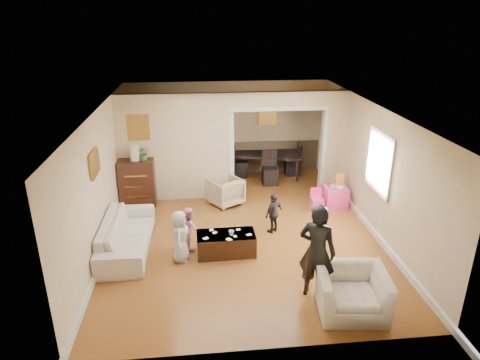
{
  "coord_description": "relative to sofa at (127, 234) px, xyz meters",
  "views": [
    {
      "loc": [
        -0.85,
        -8.03,
        4.32
      ],
      "look_at": [
        0.0,
        0.2,
        1.05
      ],
      "focal_mm": 31.84,
      "sensor_mm": 36.0,
      "label": 1
    }
  ],
  "objects": [
    {
      "name": "adult_person",
      "position": [
        3.24,
        -1.81,
        0.49
      ],
      "size": [
        0.71,
        0.65,
        1.63
      ],
      "primitive_type": "imported",
      "rotation": [
        0.0,
        0.0,
        2.58
      ],
      "color": "black",
      "rests_on": "ground"
    },
    {
      "name": "sofa",
      "position": [
        0.0,
        0.0,
        0.0
      ],
      "size": [
        0.88,
        2.22,
        0.65
      ],
      "primitive_type": "imported",
      "rotation": [
        0.0,
        0.0,
        1.56
      ],
      "color": "silver",
      "rests_on": "ground"
    },
    {
      "name": "armchair_back",
      "position": [
        2.05,
        1.91,
        0.0
      ],
      "size": [
        0.97,
        0.98,
        0.65
      ],
      "primitive_type": "imported",
      "rotation": [
        0.0,
        0.0,
        3.69
      ],
      "color": "#C1B586",
      "rests_on": "ground"
    },
    {
      "name": "framed_art_partition",
      "position": [
        0.09,
        2.28,
        1.53
      ],
      "size": [
        0.45,
        0.03,
        0.55
      ],
      "primitive_type": "cube",
      "color": "brown",
      "rests_on": "partition_left"
    },
    {
      "name": "cyan_cup",
      "position": [
        4.52,
        1.43,
        0.22
      ],
      "size": [
        0.08,
        0.08,
        0.08
      ],
      "primitive_type": "cylinder",
      "color": "#29CDC8",
      "rests_on": "play_table"
    },
    {
      "name": "framed_art_alcove",
      "position": [
        3.39,
        4.02,
        1.38
      ],
      "size": [
        0.45,
        0.03,
        0.55
      ],
      "primitive_type": "cube",
      "color": "brown"
    },
    {
      "name": "child_kneel_a",
      "position": [
        1.05,
        -0.51,
        0.18
      ],
      "size": [
        0.39,
        0.53,
        1.0
      ],
      "primitive_type": "imported",
      "rotation": [
        0.0,
        0.0,
        1.42
      ],
      "color": "silver",
      "rests_on": "ground"
    },
    {
      "name": "play_table",
      "position": [
        4.62,
        1.48,
        -0.07
      ],
      "size": [
        0.54,
        0.54,
        0.5
      ],
      "primitive_type": "cube",
      "rotation": [
        0.0,
        0.0,
        0.03
      ],
      "color": "#F03F98",
      "rests_on": "ground"
    },
    {
      "name": "child_kneel_b",
      "position": [
        1.2,
        -0.06,
        0.1
      ],
      "size": [
        0.45,
        0.5,
        0.85
      ],
      "primitive_type": "imported",
      "rotation": [
        0.0,
        0.0,
        1.94
      ],
      "color": "pink",
      "rests_on": "ground"
    },
    {
      "name": "partition_right",
      "position": [
        4.76,
        2.38,
        0.98
      ],
      "size": [
        0.55,
        0.18,
        2.6
      ],
      "primitive_type": "cube",
      "color": "beige",
      "rests_on": "ground"
    },
    {
      "name": "window_pane",
      "position": [
        5.02,
        0.18,
        1.23
      ],
      "size": [
        0.03,
        0.95,
        1.1
      ],
      "primitive_type": "cube",
      "color": "white",
      "rests_on": "ground"
    },
    {
      "name": "framed_art_sofa_wall",
      "position": [
        -0.42,
        -0.02,
        1.48
      ],
      "size": [
        0.03,
        0.55,
        0.4
      ],
      "primitive_type": "cube",
      "color": "brown"
    },
    {
      "name": "coffee_cup",
      "position": [
        2.0,
        -0.41,
        0.14
      ],
      "size": [
        0.1,
        0.1,
        0.09
      ],
      "primitive_type": "imported",
      "rotation": [
        0.0,
        0.0,
        0.02
      ],
      "color": "silver",
      "rests_on": "coffee_table"
    },
    {
      "name": "cereal_box",
      "position": [
        4.74,
        1.58,
        0.33
      ],
      "size": [
        0.2,
        0.08,
        0.3
      ],
      "primitive_type": "cube",
      "rotation": [
        0.0,
        0.0,
        0.03
      ],
      "color": "yellow",
      "rests_on": "play_table"
    },
    {
      "name": "dresser",
      "position": [
        -0.02,
        2.09,
        0.24
      ],
      "size": [
        0.82,
        0.46,
        1.12
      ],
      "primitive_type": "cube",
      "color": "#351810",
      "rests_on": "ground"
    },
    {
      "name": "child_toddler",
      "position": [
        2.95,
        0.39,
        0.11
      ],
      "size": [
        0.52,
        0.5,
        0.87
      ],
      "primitive_type": "imported",
      "rotation": [
        0.0,
        0.0,
        -2.42
      ],
      "color": "black",
      "rests_on": "ground"
    },
    {
      "name": "toy_block",
      "position": [
        4.5,
        1.6,
        0.2
      ],
      "size": [
        0.1,
        0.09,
        0.05
      ],
      "primitive_type": "cube",
      "rotation": [
        0.0,
        0.0,
        0.38
      ],
      "color": "red",
      "rests_on": "play_table"
    },
    {
      "name": "dining_table",
      "position": [
        3.34,
        3.72,
        0.01
      ],
      "size": [
        2.07,
        1.41,
        0.67
      ],
      "primitive_type": "imported",
      "rotation": [
        0.0,
        0.0,
        -0.19
      ],
      "color": "black",
      "rests_on": "ground"
    },
    {
      "name": "partition_header",
      "position": [
        3.39,
        2.38,
        2.1
      ],
      "size": [
        2.22,
        0.18,
        0.35
      ],
      "primitive_type": "cube",
      "color": "beige",
      "rests_on": "partition_right"
    },
    {
      "name": "play_bowl",
      "position": [
        4.67,
        1.36,
        0.2
      ],
      "size": [
        0.21,
        0.21,
        0.05
      ],
      "primitive_type": "imported",
      "rotation": [
        0.0,
        0.0,
        0.03
      ],
      "color": "white",
      "rests_on": "play_table"
    },
    {
      "name": "partition_left",
      "position": [
        0.91,
        2.38,
        0.98
      ],
      "size": [
        2.75,
        0.18,
        2.6
      ],
      "primitive_type": "cube",
      "color": "beige",
      "rests_on": "ground"
    },
    {
      "name": "armchair_front",
      "position": [
        3.69,
        -2.25,
        0.02
      ],
      "size": [
        1.15,
        1.04,
        0.68
      ],
      "primitive_type": "imported",
      "rotation": [
        0.0,
        0.0,
        -0.12
      ],
      "color": "silver",
      "rests_on": "ground"
    },
    {
      "name": "floor",
      "position": [
        2.29,
        0.58,
        -0.32
      ],
      "size": [
        7.0,
        7.0,
        0.0
      ],
      "primitive_type": "plane",
      "color": "#A3612A",
      "rests_on": "ground"
    },
    {
      "name": "coffee_table",
      "position": [
        1.9,
        -0.36,
        -0.12
      ],
      "size": [
        1.12,
        0.58,
        0.41
      ],
      "primitive_type": "cube",
      "rotation": [
        0.0,
        0.0,
        0.02
      ],
      "color": "#351D11",
      "rests_on": "ground"
    },
    {
      "name": "craft_papers",
      "position": [
        1.89,
        -0.39,
        0.09
      ],
      "size": [
        0.94,
        0.53,
        0.0
      ],
      "color": "white",
      "rests_on": "coffee_table"
    },
    {
      "name": "table_lamp",
      "position": [
        -0.02,
        2.09,
        0.98
      ],
      "size": [
        0.22,
        0.22,
        0.36
      ],
      "primitive_type": "cylinder",
      "color": "beige",
      "rests_on": "dresser"
    },
    {
      "name": "potted_plant",
      "position": [
        0.18,
        2.09,
        0.97
      ],
      "size": [
        0.3,
        0.26,
        0.33
      ],
      "primitive_type": "imported",
      "color": "#3E6A2F",
      "rests_on": "dresser"
    }
  ]
}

